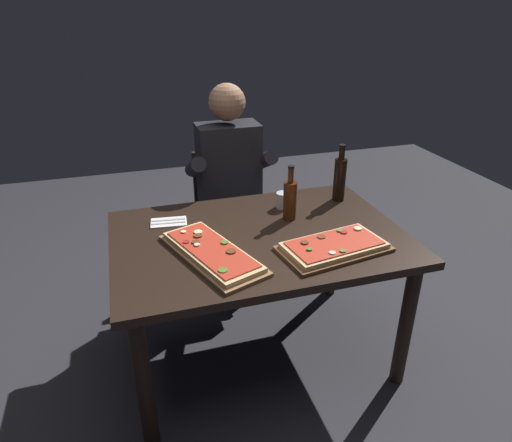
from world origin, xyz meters
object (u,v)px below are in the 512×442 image
(dining_table, at_px, (259,252))
(oil_bottle_amber, at_px, (340,178))
(diner_chair, at_px, (227,210))
(pizza_rectangular_left, at_px, (212,253))
(tumbler_near_camera, at_px, (283,201))
(pizza_rectangular_front, at_px, (334,247))
(wine_bottle_dark, at_px, (290,199))
(seated_diner, at_px, (231,181))

(dining_table, bearing_deg, oil_bottle_amber, 26.12)
(oil_bottle_amber, bearing_deg, diner_chair, 131.30)
(pizza_rectangular_left, distance_m, tumbler_near_camera, 0.62)
(pizza_rectangular_front, xyz_separation_m, wine_bottle_dark, (-0.07, 0.37, 0.09))
(dining_table, distance_m, pizza_rectangular_left, 0.32)
(seated_diner, bearing_deg, pizza_rectangular_front, -76.45)
(pizza_rectangular_left, relative_size, diner_chair, 0.72)
(wine_bottle_dark, height_order, diner_chair, wine_bottle_dark)
(dining_table, bearing_deg, diner_chair, 87.08)
(dining_table, xyz_separation_m, seated_diner, (0.04, 0.74, 0.10))
(pizza_rectangular_front, distance_m, diner_chair, 1.16)
(seated_diner, bearing_deg, tumbler_near_camera, -69.59)
(pizza_rectangular_left, bearing_deg, dining_table, 27.39)
(pizza_rectangular_left, relative_size, wine_bottle_dark, 2.17)
(tumbler_near_camera, bearing_deg, seated_diner, 110.41)
(oil_bottle_amber, xyz_separation_m, diner_chair, (-0.51, 0.58, -0.38))
(oil_bottle_amber, bearing_deg, pizza_rectangular_left, -153.47)
(pizza_rectangular_left, distance_m, wine_bottle_dark, 0.54)
(pizza_rectangular_front, bearing_deg, seated_diner, 103.55)
(wine_bottle_dark, bearing_deg, diner_chair, 102.46)
(dining_table, distance_m, pizza_rectangular_front, 0.39)
(wine_bottle_dark, bearing_deg, tumbler_near_camera, 84.14)
(diner_chair, distance_m, seated_diner, 0.28)
(dining_table, relative_size, pizza_rectangular_left, 2.24)
(dining_table, bearing_deg, pizza_rectangular_front, -41.17)
(oil_bottle_amber, distance_m, diner_chair, 0.87)
(tumbler_near_camera, bearing_deg, pizza_rectangular_left, -140.24)
(dining_table, xyz_separation_m, oil_bottle_amber, (0.56, 0.27, 0.23))
(tumbler_near_camera, distance_m, diner_chair, 0.68)
(wine_bottle_dark, relative_size, tumbler_near_camera, 3.32)
(pizza_rectangular_left, relative_size, oil_bottle_amber, 1.93)
(pizza_rectangular_front, distance_m, tumbler_near_camera, 0.51)
(diner_chair, bearing_deg, pizza_rectangular_front, -77.88)
(wine_bottle_dark, distance_m, seated_diner, 0.64)
(dining_table, relative_size, diner_chair, 1.61)
(dining_table, bearing_deg, seated_diner, 86.61)
(diner_chair, bearing_deg, dining_table, -92.92)
(pizza_rectangular_left, bearing_deg, pizza_rectangular_front, -11.47)
(pizza_rectangular_left, relative_size, seated_diner, 0.47)
(oil_bottle_amber, bearing_deg, tumbler_near_camera, -178.56)
(pizza_rectangular_front, height_order, oil_bottle_amber, oil_bottle_amber)
(tumbler_near_camera, bearing_deg, pizza_rectangular_front, -83.19)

